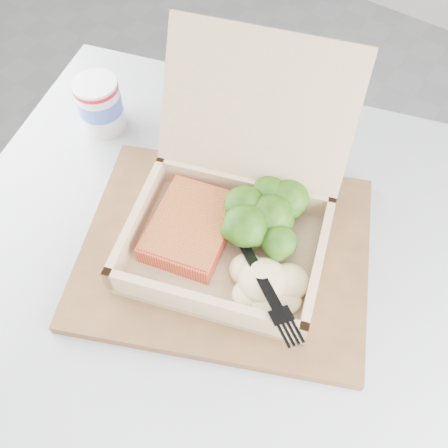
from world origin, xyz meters
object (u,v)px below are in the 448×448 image
Objects in this scene: serving_tray at (225,251)px; takeout_container at (236,201)px; cafe_table at (215,331)px; paper_cup at (100,103)px.

takeout_container is (-0.01, 0.04, 0.06)m from serving_tray.
paper_cup is at bearing 157.70° from cafe_table.
cafe_table is 2.54× the size of serving_tray.
serving_tray is 0.07m from takeout_container.
takeout_container is at bearing 102.64° from cafe_table.
takeout_container reaches higher than serving_tray.
cafe_table is 0.26m from takeout_container.
paper_cup reaches higher than serving_tray.
paper_cup is at bearing 163.83° from serving_tray.
serving_tray is at bearing -16.17° from paper_cup.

